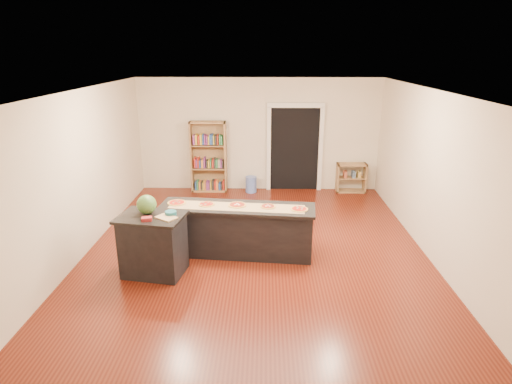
{
  "coord_description": "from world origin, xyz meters",
  "views": [
    {
      "loc": [
        0.16,
        -7.07,
        3.42
      ],
      "look_at": [
        0.0,
        0.2,
        1.0
      ],
      "focal_mm": 30.0,
      "sensor_mm": 36.0,
      "label": 1
    }
  ],
  "objects_px": {
    "watermelon": "(147,204)",
    "kitchen_island": "(237,230)",
    "low_shelf": "(351,178)",
    "waste_bin": "(251,184)",
    "bookshelf": "(209,157)",
    "side_counter": "(153,244)"
  },
  "relations": [
    {
      "from": "waste_bin",
      "to": "kitchen_island",
      "type": "bearing_deg",
      "value": -92.18
    },
    {
      "from": "bookshelf",
      "to": "kitchen_island",
      "type": "bearing_deg",
      "value": -75.16
    },
    {
      "from": "waste_bin",
      "to": "watermelon",
      "type": "height_order",
      "value": "watermelon"
    },
    {
      "from": "kitchen_island",
      "to": "waste_bin",
      "type": "height_order",
      "value": "kitchen_island"
    },
    {
      "from": "kitchen_island",
      "to": "side_counter",
      "type": "relative_size",
      "value": 2.66
    },
    {
      "from": "bookshelf",
      "to": "waste_bin",
      "type": "height_order",
      "value": "bookshelf"
    },
    {
      "from": "low_shelf",
      "to": "waste_bin",
      "type": "relative_size",
      "value": 1.82
    },
    {
      "from": "low_shelf",
      "to": "waste_bin",
      "type": "height_order",
      "value": "low_shelf"
    },
    {
      "from": "bookshelf",
      "to": "low_shelf",
      "type": "distance_m",
      "value": 3.62
    },
    {
      "from": "bookshelf",
      "to": "low_shelf",
      "type": "relative_size",
      "value": 2.42
    },
    {
      "from": "side_counter",
      "to": "low_shelf",
      "type": "relative_size",
      "value": 1.37
    },
    {
      "from": "low_shelf",
      "to": "waste_bin",
      "type": "bearing_deg",
      "value": -178.03
    },
    {
      "from": "kitchen_island",
      "to": "bookshelf",
      "type": "bearing_deg",
      "value": 110.23
    },
    {
      "from": "watermelon",
      "to": "kitchen_island",
      "type": "bearing_deg",
      "value": 25.87
    },
    {
      "from": "waste_bin",
      "to": "side_counter",
      "type": "bearing_deg",
      "value": -108.7
    },
    {
      "from": "waste_bin",
      "to": "watermelon",
      "type": "distance_m",
      "value": 4.45
    },
    {
      "from": "kitchen_island",
      "to": "low_shelf",
      "type": "xyz_separation_m",
      "value": [
        2.65,
        3.51,
        -0.08
      ]
    },
    {
      "from": "low_shelf",
      "to": "watermelon",
      "type": "height_order",
      "value": "watermelon"
    },
    {
      "from": "low_shelf",
      "to": "watermelon",
      "type": "relative_size",
      "value": 2.41
    },
    {
      "from": "bookshelf",
      "to": "waste_bin",
      "type": "relative_size",
      "value": 4.4
    },
    {
      "from": "side_counter",
      "to": "low_shelf",
      "type": "xyz_separation_m",
      "value": [
        3.93,
        4.25,
        -0.13
      ]
    },
    {
      "from": "side_counter",
      "to": "watermelon",
      "type": "distance_m",
      "value": 0.65
    }
  ]
}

